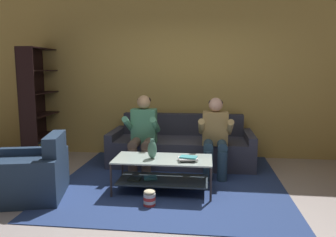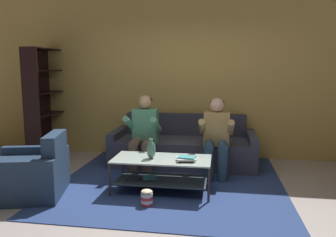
{
  "view_description": "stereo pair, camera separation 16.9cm",
  "coord_description": "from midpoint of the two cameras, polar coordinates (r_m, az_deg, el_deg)",
  "views": [
    {
      "loc": [
        0.44,
        -3.49,
        1.57
      ],
      "look_at": [
        -0.09,
        0.94,
        0.9
      ],
      "focal_mm": 35.0,
      "sensor_mm": 36.0,
      "label": 1
    },
    {
      "loc": [
        0.61,
        -3.47,
        1.57
      ],
      "look_at": [
        -0.09,
        0.94,
        0.9
      ],
      "focal_mm": 35.0,
      "sensor_mm": 36.0,
      "label": 2
    }
  ],
  "objects": [
    {
      "name": "bookshelf",
      "position": [
        6.3,
        -20.12,
        1.33
      ],
      "size": [
        0.31,
        1.06,
        1.94
      ],
      "color": "black",
      "rests_on": "ground"
    },
    {
      "name": "area_rug",
      "position": [
        4.86,
        1.85,
        -10.31
      ],
      "size": [
        3.07,
        3.26,
        0.01
      ],
      "color": "navy",
      "rests_on": "ground"
    },
    {
      "name": "person_seated_right",
      "position": [
        4.89,
        9.39,
        -2.66
      ],
      "size": [
        0.5,
        0.58,
        1.16
      ],
      "color": "#284358",
      "rests_on": "ground"
    },
    {
      "name": "popcorn_tub",
      "position": [
        3.91,
        -2.45,
        -13.62
      ],
      "size": [
        0.14,
        0.14,
        0.2
      ],
      "color": "red",
      "rests_on": "ground"
    },
    {
      "name": "couch",
      "position": [
        5.52,
        3.56,
        -5.09
      ],
      "size": [
        2.35,
        0.93,
        0.81
      ],
      "color": "#37394A",
      "rests_on": "ground"
    },
    {
      "name": "vase",
      "position": [
        4.2,
        -1.81,
        -5.37
      ],
      "size": [
        0.12,
        0.12,
        0.26
      ],
      "color": "#427360",
      "rests_on": "coffee_table"
    },
    {
      "name": "back_partition",
      "position": [
        5.96,
        3.97,
        7.32
      ],
      "size": [
        8.4,
        0.12,
        2.9
      ],
      "primitive_type": "cube",
      "color": "tan",
      "rests_on": "ground"
    },
    {
      "name": "coffee_table",
      "position": [
        4.28,
        -0.07,
        -8.84
      ],
      "size": [
        1.25,
        0.59,
        0.44
      ],
      "color": "#AEC0BA",
      "rests_on": "ground"
    },
    {
      "name": "armchair",
      "position": [
        4.47,
        -21.92,
        -9.01
      ],
      "size": [
        1.04,
        1.02,
        0.79
      ],
      "color": "#22344F",
      "rests_on": "ground"
    },
    {
      "name": "book_stack",
      "position": [
        4.11,
        4.4,
        -7.01
      ],
      "size": [
        0.26,
        0.22,
        0.06
      ],
      "color": "black",
      "rests_on": "coffee_table"
    },
    {
      "name": "person_seated_left",
      "position": [
        5.0,
        -3.26,
        -2.17
      ],
      "size": [
        0.5,
        0.58,
        1.18
      ],
      "color": "brown",
      "rests_on": "ground"
    },
    {
      "name": "ground",
      "position": [
        3.85,
        0.41,
        -15.58
      ],
      "size": [
        16.8,
        16.8,
        0.0
      ],
      "primitive_type": "plane",
      "color": "#ACA09D"
    }
  ]
}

